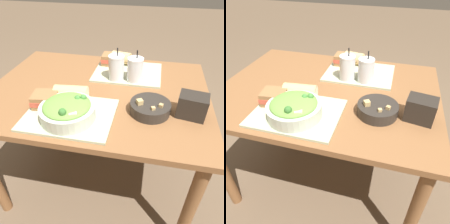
# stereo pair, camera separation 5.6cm
# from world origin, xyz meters

# --- Properties ---
(ground_plane) EXTENTS (12.00, 12.00, 0.00)m
(ground_plane) POSITION_xyz_m (0.00, 0.00, 0.00)
(ground_plane) COLOR brown
(dining_table) EXTENTS (1.18, 0.88, 0.73)m
(dining_table) POSITION_xyz_m (0.00, 0.00, 0.62)
(dining_table) COLOR brown
(dining_table) RESTS_ON ground_plane
(tray_near) EXTENTS (0.40, 0.31, 0.01)m
(tray_near) POSITION_xyz_m (-0.06, -0.26, 0.73)
(tray_near) COLOR #B2BC99
(tray_near) RESTS_ON dining_table
(tray_far) EXTENTS (0.40, 0.31, 0.01)m
(tray_far) POSITION_xyz_m (0.13, 0.22, 0.73)
(tray_far) COLOR #B2BC99
(tray_far) RESTS_ON dining_table
(salad_bowl) EXTENTS (0.24, 0.24, 0.10)m
(salad_bowl) POSITION_xyz_m (-0.06, -0.29, 0.78)
(salad_bowl) COLOR beige
(salad_bowl) RESTS_ON tray_near
(soup_bowl) EXTENTS (0.19, 0.19, 0.07)m
(soup_bowl) POSITION_xyz_m (0.29, -0.16, 0.75)
(soup_bowl) COLOR #2D2823
(soup_bowl) RESTS_ON dining_table
(sandwich_near) EXTENTS (0.13, 0.12, 0.06)m
(sandwich_near) POSITION_xyz_m (-0.20, -0.21, 0.77)
(sandwich_near) COLOR olive
(sandwich_near) RESTS_ON tray_near
(baguette_near) EXTENTS (0.17, 0.09, 0.07)m
(baguette_near) POSITION_xyz_m (-0.09, -0.14, 0.77)
(baguette_near) COLOR tan
(baguette_near) RESTS_ON tray_near
(sandwich_far) EXTENTS (0.13, 0.10, 0.06)m
(sandwich_far) POSITION_xyz_m (0.02, 0.31, 0.77)
(sandwich_far) COLOR olive
(sandwich_far) RESTS_ON tray_far
(baguette_far) EXTENTS (0.13, 0.10, 0.07)m
(baguette_far) POSITION_xyz_m (0.08, 0.33, 0.77)
(baguette_far) COLOR tan
(baguette_far) RESTS_ON tray_far
(drink_cup_dark) EXTENTS (0.09, 0.09, 0.18)m
(drink_cup_dark) POSITION_xyz_m (0.08, 0.11, 0.80)
(drink_cup_dark) COLOR silver
(drink_cup_dark) RESTS_ON tray_far
(drink_cup_red) EXTENTS (0.09, 0.09, 0.18)m
(drink_cup_red) POSITION_xyz_m (0.19, 0.11, 0.80)
(drink_cup_red) COLOR silver
(drink_cup_red) RESTS_ON tray_far
(chip_bag) EXTENTS (0.14, 0.12, 0.11)m
(chip_bag) POSITION_xyz_m (0.47, -0.14, 0.78)
(chip_bag) COLOR #28231E
(chip_bag) RESTS_ON dining_table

